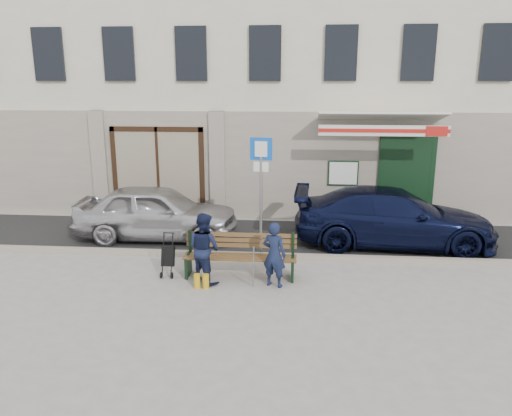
# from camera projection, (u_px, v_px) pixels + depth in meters

# --- Properties ---
(ground) EXTENTS (80.00, 80.00, 0.00)m
(ground) POSITION_uv_depth(u_px,v_px,m) (248.00, 283.00, 10.38)
(ground) COLOR #9E9991
(ground) RESTS_ON ground
(asphalt_lane) EXTENTS (60.00, 3.20, 0.01)m
(asphalt_lane) POSITION_uv_depth(u_px,v_px,m) (260.00, 237.00, 13.36)
(asphalt_lane) COLOR #282828
(asphalt_lane) RESTS_ON ground
(curb) EXTENTS (60.00, 0.18, 0.12)m
(curb) POSITION_uv_depth(u_px,v_px,m) (255.00, 256.00, 11.81)
(curb) COLOR #9E9384
(curb) RESTS_ON ground
(building) EXTENTS (20.00, 8.27, 10.00)m
(building) POSITION_uv_depth(u_px,v_px,m) (272.00, 53.00, 17.27)
(building) COLOR beige
(building) RESTS_ON ground
(car_silver) EXTENTS (4.26, 1.79, 1.44)m
(car_silver) POSITION_uv_depth(u_px,v_px,m) (157.00, 212.00, 13.11)
(car_silver) COLOR silver
(car_silver) RESTS_ON ground
(car_navy) EXTENTS (5.07, 2.25, 1.45)m
(car_navy) POSITION_uv_depth(u_px,v_px,m) (393.00, 217.00, 12.60)
(car_navy) COLOR black
(car_navy) RESTS_ON ground
(parking_sign) EXTENTS (0.52, 0.12, 2.82)m
(parking_sign) POSITION_uv_depth(u_px,v_px,m) (261.00, 177.00, 11.63)
(parking_sign) COLOR gray
(parking_sign) RESTS_ON ground
(bench) EXTENTS (2.40, 1.17, 0.98)m
(bench) POSITION_uv_depth(u_px,v_px,m) (238.00, 256.00, 10.60)
(bench) COLOR brown
(bench) RESTS_ON ground
(man) EXTENTS (0.58, 0.49, 1.36)m
(man) POSITION_uv_depth(u_px,v_px,m) (274.00, 255.00, 10.06)
(man) COLOR #151D3B
(man) RESTS_ON ground
(woman) EXTENTS (0.92, 0.88, 1.49)m
(woman) POSITION_uv_depth(u_px,v_px,m) (204.00, 248.00, 10.26)
(woman) COLOR #141A37
(woman) RESTS_ON ground
(stroller) EXTENTS (0.28, 0.39, 0.93)m
(stroller) POSITION_uv_depth(u_px,v_px,m) (168.00, 257.00, 10.69)
(stroller) COLOR black
(stroller) RESTS_ON ground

